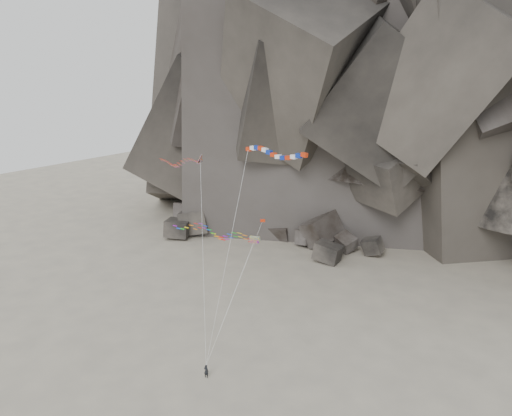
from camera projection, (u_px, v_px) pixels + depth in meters
The scene contains 8 objects.
ground at pixel (224, 341), 64.25m from camera, with size 260.00×260.00×0.00m, color #A69B86.
headland at pixel (404, 33), 110.66m from camera, with size 110.00×70.00×84.00m, color #4B453D, non-canonical shape.
boulder_field at pixel (242, 228), 104.44m from camera, with size 48.38×17.92×7.92m.
kite_flyer at pixel (206, 370), 56.32m from camera, with size 0.64×0.43×1.84m, color black.
delta_kite at pixel (177, 162), 69.33m from camera, with size 18.52×14.01×21.66m.
banner_kite at pixel (274, 154), 53.59m from camera, with size 8.91×8.56×24.14m.
parafoil_kite at pixel (209, 231), 60.00m from camera, with size 13.98×6.92×14.27m.
pennant_kite at pixel (254, 243), 61.95m from camera, with size 0.60×12.89×14.04m.
Camera 1 is at (33.97, -46.65, 33.30)m, focal length 35.00 mm.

